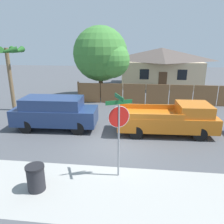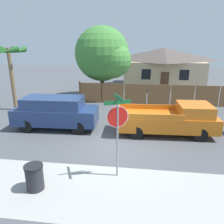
{
  "view_description": "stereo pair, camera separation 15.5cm",
  "coord_description": "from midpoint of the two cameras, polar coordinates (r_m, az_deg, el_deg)",
  "views": [
    {
      "loc": [
        1.03,
        -9.97,
        4.94
      ],
      "look_at": [
        -0.2,
        0.57,
        1.6
      ],
      "focal_mm": 35.0,
      "sensor_mm": 36.0,
      "label": 1
    },
    {
      "loc": [
        1.18,
        -9.95,
        4.94
      ],
      "look_at": [
        -0.2,
        0.57,
        1.6
      ],
      "focal_mm": 35.0,
      "sensor_mm": 36.0,
      "label": 2
    }
  ],
  "objects": [
    {
      "name": "stop_sign",
      "position": [
        7.91,
        2.01,
        -2.8
      ],
      "size": [
        0.91,
        0.82,
        3.22
      ],
      "rotation": [
        0.0,
        0.0,
        0.43
      ],
      "color": "gray",
      "rests_on": "ground"
    },
    {
      "name": "sidewalk_strip",
      "position": [
        8.13,
        -2.03,
        -19.94
      ],
      "size": [
        36.0,
        3.2,
        0.01
      ],
      "color": "#A3A39E",
      "rests_on": "ground"
    },
    {
      "name": "wooden_fence",
      "position": [
        18.73,
        12.33,
        4.47
      ],
      "size": [
        13.66,
        0.12,
        1.8
      ],
      "color": "brown",
      "rests_on": "ground"
    },
    {
      "name": "palm_tree",
      "position": [
        17.97,
        -25.08,
        13.09
      ],
      "size": [
        2.37,
        2.57,
        4.76
      ],
      "color": "brown",
      "rests_on": "ground"
    },
    {
      "name": "orange_pickup",
      "position": [
        12.69,
        15.36,
        -1.86
      ],
      "size": [
        5.48,
        2.23,
        1.79
      ],
      "rotation": [
        0.0,
        0.0,
        0.04
      ],
      "color": "orange",
      "rests_on": "ground"
    },
    {
      "name": "trash_bin",
      "position": [
        8.38,
        -19.06,
        -15.78
      ],
      "size": [
        0.65,
        0.65,
        0.94
      ],
      "color": "#28282D",
      "rests_on": "ground"
    },
    {
      "name": "red_suv",
      "position": [
        13.42,
        -14.26,
        0.05
      ],
      "size": [
        4.98,
        2.07,
        1.94
      ],
      "rotation": [
        0.0,
        0.0,
        0.04
      ],
      "color": "navy",
      "rests_on": "ground"
    },
    {
      "name": "ground_plane",
      "position": [
        11.17,
        1.02,
        -8.77
      ],
      "size": [
        80.0,
        80.0,
        0.0
      ],
      "primitive_type": "plane",
      "color": "#4C4F54"
    },
    {
      "name": "oak_tree",
      "position": [
        20.28,
        -1.79,
        14.62
      ],
      "size": [
        5.14,
        4.89,
        6.49
      ],
      "color": "brown",
      "rests_on": "ground"
    },
    {
      "name": "house",
      "position": [
        27.56,
        13.27,
        11.55
      ],
      "size": [
        9.66,
        6.69,
        4.46
      ],
      "color": "beige",
      "rests_on": "ground"
    }
  ]
}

